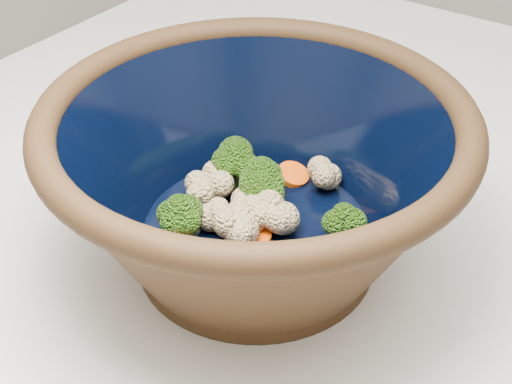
# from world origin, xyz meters

# --- Properties ---
(mixing_bowl) EXTENTS (0.47, 0.47, 0.16)m
(mixing_bowl) POSITION_xyz_m (-0.07, -0.05, 0.99)
(mixing_bowl) COLOR black
(mixing_bowl) RESTS_ON counter
(vegetable_pile) EXTENTS (0.16, 0.21, 0.05)m
(vegetable_pile) POSITION_xyz_m (-0.09, -0.05, 0.96)
(vegetable_pile) COLOR #608442
(vegetable_pile) RESTS_ON mixing_bowl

